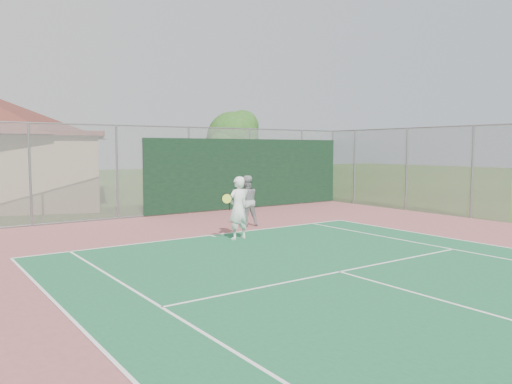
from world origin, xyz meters
TOP-DOWN VIEW (x-y plane):
  - back_fence at (2.11, 16.98)m, footprint 20.08×0.11m
  - side_fence_right at (10.00, 12.50)m, footprint 0.08×9.00m
  - tree at (7.68, 22.42)m, footprint 3.43×3.25m
  - player_white_front at (0.33, 10.85)m, footprint 1.09×0.70m
  - player_grey_back at (1.95, 12.80)m, footprint 0.96×0.83m

SIDE VIEW (x-z plane):
  - player_grey_back at x=1.95m, z-range 0.00..1.71m
  - player_white_front at x=0.33m, z-range 0.01..1.83m
  - back_fence at x=2.11m, z-range -0.09..3.43m
  - side_fence_right at x=10.00m, z-range 0.00..3.50m
  - tree at x=7.68m, z-range 0.75..5.53m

